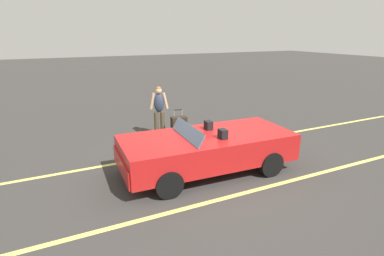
{
  "coord_description": "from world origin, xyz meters",
  "views": [
    {
      "loc": [
        3.28,
        5.98,
        3.25
      ],
      "look_at": [
        -0.16,
        -1.19,
        0.75
      ],
      "focal_mm": 28.33,
      "sensor_mm": 36.0,
      "label": 1
    }
  ],
  "objects_px": {
    "convertible_car": "(199,150)",
    "duffel_bag": "(160,141)",
    "suitcase_medium_bright": "(182,143)",
    "traveler_person": "(159,109)",
    "suitcase_large_black": "(179,128)"
  },
  "relations": [
    {
      "from": "suitcase_medium_bright",
      "to": "traveler_person",
      "type": "distance_m",
      "value": 1.77
    },
    {
      "from": "suitcase_large_black",
      "to": "duffel_bag",
      "type": "distance_m",
      "value": 0.85
    },
    {
      "from": "duffel_bag",
      "to": "traveler_person",
      "type": "relative_size",
      "value": 0.39
    },
    {
      "from": "suitcase_large_black",
      "to": "suitcase_medium_bright",
      "type": "height_order",
      "value": "suitcase_large_black"
    },
    {
      "from": "convertible_car",
      "to": "suitcase_large_black",
      "type": "bearing_deg",
      "value": -99.61
    },
    {
      "from": "duffel_bag",
      "to": "suitcase_medium_bright",
      "type": "bearing_deg",
      "value": 115.19
    },
    {
      "from": "suitcase_large_black",
      "to": "duffel_bag",
      "type": "xyz_separation_m",
      "value": [
        0.76,
        0.3,
        -0.21
      ]
    },
    {
      "from": "convertible_car",
      "to": "duffel_bag",
      "type": "height_order",
      "value": "convertible_car"
    },
    {
      "from": "suitcase_large_black",
      "to": "traveler_person",
      "type": "height_order",
      "value": "traveler_person"
    },
    {
      "from": "suitcase_large_black",
      "to": "traveler_person",
      "type": "xyz_separation_m",
      "value": [
        0.45,
        -0.55,
        0.56
      ]
    },
    {
      "from": "duffel_bag",
      "to": "traveler_person",
      "type": "height_order",
      "value": "traveler_person"
    },
    {
      "from": "suitcase_medium_bright",
      "to": "traveler_person",
      "type": "height_order",
      "value": "traveler_person"
    },
    {
      "from": "convertible_car",
      "to": "traveler_person",
      "type": "distance_m",
      "value": 3.0
    },
    {
      "from": "traveler_person",
      "to": "suitcase_large_black",
      "type": "bearing_deg",
      "value": 58.61
    },
    {
      "from": "convertible_car",
      "to": "duffel_bag",
      "type": "distance_m",
      "value": 2.19
    }
  ]
}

